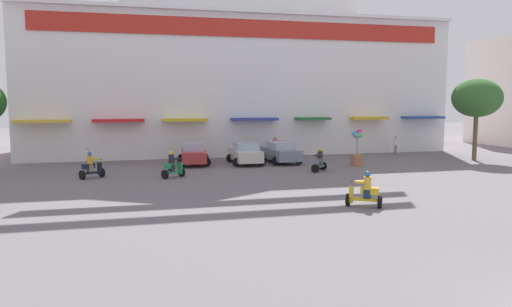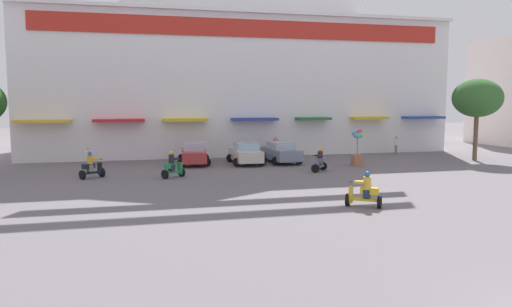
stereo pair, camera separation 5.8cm
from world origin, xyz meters
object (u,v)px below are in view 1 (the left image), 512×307
at_px(plaza_tree_1, 477,98).
at_px(scooter_rider_3, 173,167).
at_px(parked_car_1, 245,153).
at_px(scooter_rider_2, 365,192).
at_px(parked_car_0, 194,153).
at_px(scooter_rider_0, 319,162).
at_px(parked_car_2, 281,152).
at_px(balloon_vendor_cart, 357,150).
at_px(pedestrian_2, 396,144).
at_px(pedestrian_0, 275,145).
at_px(scooter_rider_1, 92,167).
at_px(pedestrian_1, 88,158).

relative_size(plaza_tree_1, scooter_rider_3, 3.82).
distance_m(parked_car_1, scooter_rider_2, 14.62).
distance_m(parked_car_0, scooter_rider_0, 8.91).
distance_m(parked_car_2, scooter_rider_3, 9.38).
bearing_deg(parked_car_2, scooter_rider_0, -76.70).
distance_m(plaza_tree_1, balloon_vendor_cart, 10.42).
distance_m(scooter_rider_2, pedestrian_2, 20.58).
relative_size(parked_car_1, pedestrian_0, 2.32).
relative_size(parked_car_2, pedestrian_0, 2.49).
xyz_separation_m(parked_car_1, scooter_rider_1, (-9.87, -3.83, -0.13)).
distance_m(parked_car_0, scooter_rider_3, 5.86).
bearing_deg(scooter_rider_3, pedestrian_1, 150.03).
height_order(plaza_tree_1, scooter_rider_1, plaza_tree_1).
bearing_deg(pedestrian_2, plaza_tree_1, -50.59).
bearing_deg(pedestrian_1, pedestrian_0, 21.32).
bearing_deg(parked_car_0, scooter_rider_3, -108.55).
height_order(plaza_tree_1, pedestrian_2, plaza_tree_1).
bearing_deg(scooter_rider_0, plaza_tree_1, 10.68).
distance_m(scooter_rider_0, scooter_rider_1, 13.58).
xyz_separation_m(scooter_rider_3, balloon_vendor_cart, (12.48, 2.09, 0.44)).
height_order(parked_car_2, scooter_rider_1, scooter_rider_1).
bearing_deg(scooter_rider_1, scooter_rider_0, -2.74).
height_order(parked_car_0, scooter_rider_0, parked_car_0).
relative_size(parked_car_0, pedestrian_2, 2.79).
xyz_separation_m(pedestrian_0, pedestrian_1, (-13.30, -5.19, 0.02)).
bearing_deg(plaza_tree_1, scooter_rider_0, -169.32).
bearing_deg(pedestrian_2, parked_car_2, -166.75).
xyz_separation_m(scooter_rider_1, pedestrian_2, (22.98, 6.46, 0.28)).
bearing_deg(scooter_rider_2, scooter_rider_3, 126.15).
bearing_deg(scooter_rider_0, parked_car_2, 103.30).
distance_m(pedestrian_1, pedestrian_2, 23.77).
distance_m(plaza_tree_1, scooter_rider_3, 22.79).
height_order(parked_car_2, balloon_vendor_cart, balloon_vendor_cart).
bearing_deg(pedestrian_2, balloon_vendor_cart, -138.41).
bearing_deg(pedestrian_2, parked_car_1, -168.67).
distance_m(scooter_rider_2, scooter_rider_3, 12.04).
relative_size(parked_car_0, parked_car_2, 1.06).
bearing_deg(parked_car_2, balloon_vendor_cart, -32.34).
xyz_separation_m(parked_car_1, scooter_rider_3, (-5.37, -4.79, -0.12)).
relative_size(parked_car_0, scooter_rider_1, 2.86).
height_order(parked_car_1, scooter_rider_1, scooter_rider_1).
distance_m(parked_car_1, scooter_rider_3, 7.20).
distance_m(scooter_rider_1, pedestrian_0, 14.75).
bearing_deg(balloon_vendor_cart, scooter_rider_2, -114.48).
height_order(scooter_rider_1, balloon_vendor_cart, balloon_vendor_cart).
xyz_separation_m(parked_car_0, pedestrian_1, (-6.69, -2.77, 0.19)).
xyz_separation_m(plaza_tree_1, scooter_rider_3, (-22.28, -2.80, -3.91)).
relative_size(scooter_rider_0, scooter_rider_3, 0.95).
relative_size(parked_car_0, scooter_rider_2, 2.91).
height_order(parked_car_1, pedestrian_0, pedestrian_0).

